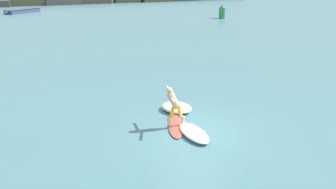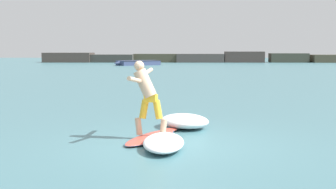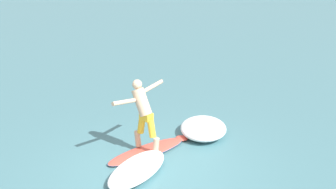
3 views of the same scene
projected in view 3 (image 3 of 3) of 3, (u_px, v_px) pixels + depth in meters
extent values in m
plane|color=#43747C|center=(155.00, 169.00, 9.90)|extent=(200.00, 200.00, 0.00)
ellipsoid|color=#D94F3F|center=(147.00, 151.00, 10.59)|extent=(1.33, 2.15, 0.08)
ellipsoid|color=#D94F3F|center=(182.00, 138.00, 11.24)|extent=(0.41, 0.39, 0.07)
ellipsoid|color=#2870B2|center=(147.00, 151.00, 10.59)|extent=(1.35, 2.17, 0.04)
cone|color=black|center=(116.00, 167.00, 10.11)|extent=(0.07, 0.07, 0.14)
cone|color=black|center=(126.00, 168.00, 10.08)|extent=(0.07, 0.07, 0.14)
cone|color=black|center=(117.00, 162.00, 10.32)|extent=(0.07, 0.07, 0.14)
cylinder|color=#D1A987|center=(138.00, 139.00, 10.69)|extent=(0.20, 0.16, 0.38)
cylinder|color=yellow|center=(141.00, 125.00, 10.48)|extent=(0.25, 0.19, 0.42)
cylinder|color=#D1A987|center=(156.00, 146.00, 10.35)|extent=(0.20, 0.16, 0.38)
cylinder|color=yellow|center=(152.00, 128.00, 10.29)|extent=(0.25, 0.19, 0.42)
cube|color=yellow|center=(146.00, 117.00, 10.30)|extent=(0.30, 0.25, 0.16)
cylinder|color=#D1A987|center=(142.00, 102.00, 10.28)|extent=(0.56, 0.38, 0.66)
sphere|color=#D1A987|center=(137.00, 84.00, 10.22)|extent=(0.22, 0.22, 0.22)
cylinder|color=#D1A987|center=(124.00, 102.00, 9.96)|extent=(0.26, 0.64, 0.20)
cylinder|color=#D1A987|center=(152.00, 86.00, 10.58)|extent=(0.24, 0.64, 0.19)
ellipsoid|color=white|center=(137.00, 169.00, 9.66)|extent=(0.81, 1.84, 0.24)
ellipsoid|color=white|center=(203.00, 128.00, 11.48)|extent=(1.62, 1.77, 0.34)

